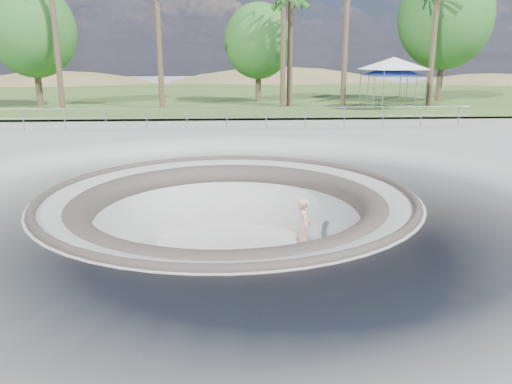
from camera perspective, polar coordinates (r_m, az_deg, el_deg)
ground at (r=13.73m, az=-3.21°, el=-0.26°), size 180.00×180.00×0.00m
skate_bowl at (r=14.32m, az=-3.10°, el=-7.33°), size 14.00×14.00×4.10m
grass_strip at (r=47.35m, az=-3.43°, el=11.07°), size 180.00×36.00×0.12m
distant_hills at (r=71.31m, az=-0.31°, el=6.65°), size 103.20×45.00×28.60m
safety_railing at (r=25.40m, az=-3.38°, el=8.51°), size 25.00×0.06×1.03m
skateboard at (r=14.33m, az=5.37°, el=-7.39°), size 0.84×0.39×0.08m
skater at (r=14.01m, az=5.46°, el=-4.08°), size 0.43×0.64×1.72m
canopy_white at (r=35.06m, az=15.47°, el=13.98°), size 6.44×6.44×3.33m
canopy_blue at (r=34.82m, az=15.30°, el=13.25°), size 5.55×5.55×2.83m
palm_d at (r=35.80m, az=4.00°, el=21.03°), size 2.60×2.60×8.35m
bushy_tree_left at (r=38.53m, az=-24.17°, el=16.45°), size 5.75×5.22×8.29m
bushy_tree_mid at (r=38.95m, az=0.27°, el=16.84°), size 5.11×4.64×7.37m
bushy_tree_right at (r=41.99m, az=20.85°, el=18.15°), size 7.03×6.39×10.15m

